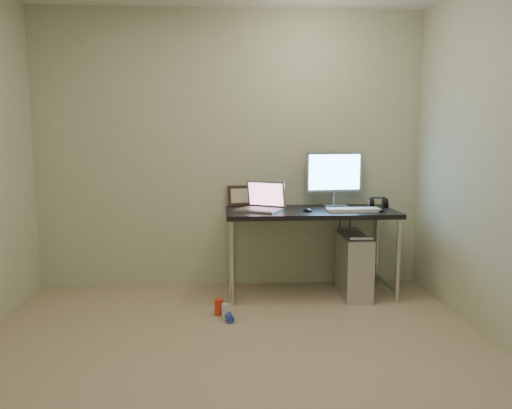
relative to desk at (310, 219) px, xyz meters
name	(u,v)px	position (x,y,z in m)	size (l,w,h in m)	color
floor	(237,371)	(-0.69, -1.43, -0.66)	(3.50, 3.50, 0.00)	tan
wall_back	(231,151)	(-0.69, 0.32, 0.59)	(3.50, 0.02, 2.50)	beige
desk	(310,219)	(0.00, 0.00, 0.00)	(1.47, 0.64, 0.75)	black
tower_computer	(353,266)	(0.37, -0.10, -0.40)	(0.23, 0.51, 0.57)	silver
cable_a	(338,242)	(0.32, 0.27, -0.26)	(0.01, 0.01, 0.70)	black
cable_b	(348,245)	(0.41, 0.25, -0.28)	(0.01, 0.01, 0.72)	black
can_red	(219,307)	(-0.80, -0.49, -0.60)	(0.07, 0.07, 0.13)	red
can_white	(226,311)	(-0.75, -0.57, -0.61)	(0.06, 0.06, 0.12)	silver
can_blue	(229,317)	(-0.72, -0.63, -0.63)	(0.06, 0.06, 0.11)	#293AC6
laptop	(262,204)	(-0.43, 0.00, 0.14)	(0.45, 0.43, 0.25)	#B0B0B7
monitor	(334,175)	(0.25, 0.22, 0.37)	(0.53, 0.18, 0.49)	#B0B0B7
keyboard	(353,210)	(0.34, -0.12, 0.10)	(0.44, 0.14, 0.03)	white
mouse_right	(380,210)	(0.57, -0.15, 0.10)	(0.06, 0.10, 0.03)	black
mouse_left	(307,209)	(-0.04, -0.09, 0.10)	(0.07, 0.11, 0.04)	black
headphones	(378,204)	(0.64, 0.13, 0.12)	(0.18, 0.11, 0.11)	black
picture_frame	(240,196)	(-0.60, 0.30, 0.18)	(0.23, 0.03, 0.19)	black
webcam	(264,196)	(-0.38, 0.29, 0.18)	(0.05, 0.04, 0.12)	silver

